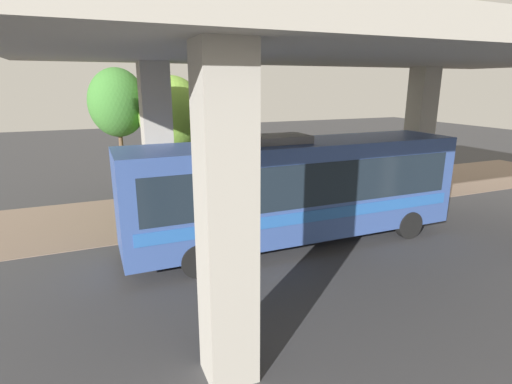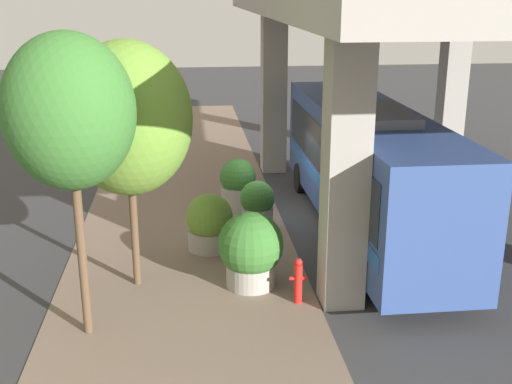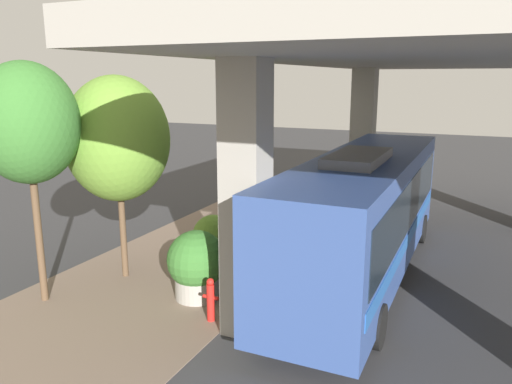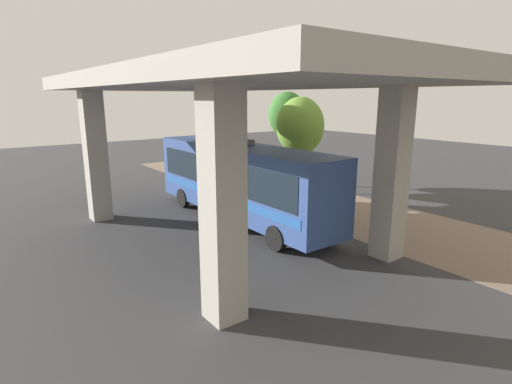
{
  "view_description": "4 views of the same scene",
  "coord_description": "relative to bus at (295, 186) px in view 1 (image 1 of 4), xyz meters",
  "views": [
    {
      "loc": [
        13.71,
        -7.59,
        5.39
      ],
      "look_at": [
        1.46,
        -2.47,
        1.79
      ],
      "focal_mm": 28.0,
      "sensor_mm": 36.0,
      "label": 1
    },
    {
      "loc": [
        -2.85,
        -18.36,
        6.79
      ],
      "look_at": [
        -0.96,
        -1.54,
        1.39
      ],
      "focal_mm": 45.0,
      "sensor_mm": 36.0,
      "label": 2
    },
    {
      "loc": [
        5.06,
        -14.99,
        5.66
      ],
      "look_at": [
        -0.68,
        -2.46,
        2.51
      ],
      "focal_mm": 35.0,
      "sensor_mm": 36.0,
      "label": 3
    },
    {
      "loc": [
        12.57,
        13.73,
        5.73
      ],
      "look_at": [
        1.35,
        -1.28,
        1.26
      ],
      "focal_mm": 28.0,
      "sensor_mm": 36.0,
      "label": 4
    }
  ],
  "objects": [
    {
      "name": "planter_middle",
      "position": [
        -3.63,
        -3.19,
        -1.14
      ],
      "size": [
        1.54,
        1.54,
        1.84
      ],
      "color": "#9E998E",
      "rests_on": "ground"
    },
    {
      "name": "planter_back",
      "position": [
        -3.05,
        0.52,
        -1.31
      ],
      "size": [
        1.01,
        1.01,
        1.48
      ],
      "color": "#9E998E",
      "rests_on": "ground"
    },
    {
      "name": "street_tree_far",
      "position": [
        -7.18,
        -4.97,
        2.53
      ],
      "size": [
        2.47,
        2.47,
        6.08
      ],
      "color": "brown",
      "rests_on": "ground"
    },
    {
      "name": "overpass",
      "position": [
        1.8,
        1.34,
        3.8
      ],
      "size": [
        9.4,
        19.11,
        6.67
      ],
      "color": "#9E998E",
      "rests_on": "ground"
    },
    {
      "name": "sidewalk_strip",
      "position": [
        -5.2,
        1.34,
        -2.05
      ],
      "size": [
        6.0,
        40.0,
        0.02
      ],
      "color": "#7A6656",
      "rests_on": "ground"
    },
    {
      "name": "fire_hydrant",
      "position": [
        -2.67,
        -4.16,
        -1.51
      ],
      "size": [
        0.4,
        0.19,
        1.09
      ],
      "color": "red",
      "rests_on": "ground"
    },
    {
      "name": "bus",
      "position": [
        0.0,
        0.0,
        0.0
      ],
      "size": [
        2.59,
        11.5,
        3.81
      ],
      "color": "#334C8C",
      "rests_on": "ground"
    },
    {
      "name": "ground_plane",
      "position": [
        -2.2,
        1.34,
        -2.06
      ],
      "size": [
        80.0,
        80.0,
        0.0
      ],
      "primitive_type": "plane",
      "color": "#38383A",
      "rests_on": "ground"
    },
    {
      "name": "planter_extra",
      "position": [
        -3.45,
        2.44,
        -1.23
      ],
      "size": [
        1.16,
        1.16,
        1.66
      ],
      "color": "#9E998E",
      "rests_on": "ground"
    },
    {
      "name": "planter_front",
      "position": [
        -4.49,
        -0.8,
        -1.32
      ],
      "size": [
        1.27,
        1.27,
        1.55
      ],
      "color": "#9E998E",
      "rests_on": "ground"
    },
    {
      "name": "street_tree_near",
      "position": [
        -6.32,
        -2.79,
        1.96
      ],
      "size": [
        2.89,
        2.89,
        5.76
      ],
      "color": "brown",
      "rests_on": "ground"
    }
  ]
}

